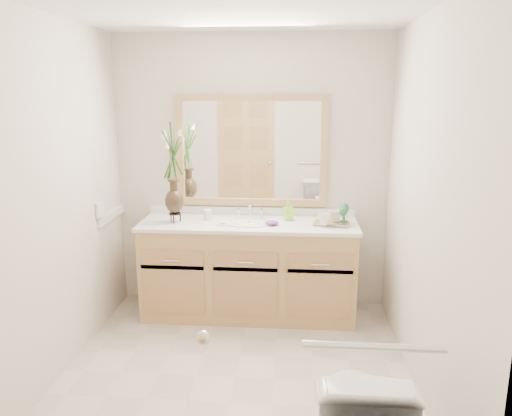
# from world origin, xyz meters

# --- Properties ---
(floor) EXTENTS (2.60, 2.60, 0.00)m
(floor) POSITION_xyz_m (0.00, 0.00, 0.00)
(floor) COLOR beige
(floor) RESTS_ON ground
(ceiling) EXTENTS (2.40, 2.60, 0.02)m
(ceiling) POSITION_xyz_m (0.00, 0.00, 2.40)
(ceiling) COLOR white
(ceiling) RESTS_ON wall_back
(wall_back) EXTENTS (2.40, 0.02, 2.40)m
(wall_back) POSITION_xyz_m (0.00, 1.30, 1.20)
(wall_back) COLOR beige
(wall_back) RESTS_ON floor
(wall_front) EXTENTS (2.40, 0.02, 2.40)m
(wall_front) POSITION_xyz_m (0.00, -1.30, 1.20)
(wall_front) COLOR beige
(wall_front) RESTS_ON floor
(wall_left) EXTENTS (0.02, 2.60, 2.40)m
(wall_left) POSITION_xyz_m (-1.20, 0.00, 1.20)
(wall_left) COLOR beige
(wall_left) RESTS_ON floor
(wall_right) EXTENTS (0.02, 2.60, 2.40)m
(wall_right) POSITION_xyz_m (1.20, 0.00, 1.20)
(wall_right) COLOR beige
(wall_right) RESTS_ON floor
(vanity) EXTENTS (1.80, 0.55, 0.80)m
(vanity) POSITION_xyz_m (0.00, 1.01, 0.40)
(vanity) COLOR tan
(vanity) RESTS_ON floor
(counter) EXTENTS (1.84, 0.57, 0.03)m
(counter) POSITION_xyz_m (0.00, 1.01, 0.82)
(counter) COLOR white
(counter) RESTS_ON vanity
(sink) EXTENTS (0.38, 0.34, 0.23)m
(sink) POSITION_xyz_m (0.00, 1.00, 0.78)
(sink) COLOR white
(sink) RESTS_ON counter
(mirror) EXTENTS (1.32, 0.04, 0.97)m
(mirror) POSITION_xyz_m (0.00, 1.28, 1.41)
(mirror) COLOR white
(mirror) RESTS_ON wall_back
(switch_plate) EXTENTS (0.02, 0.12, 0.12)m
(switch_plate) POSITION_xyz_m (-1.19, 0.76, 0.98)
(switch_plate) COLOR white
(switch_plate) RESTS_ON wall_left
(door) EXTENTS (0.80, 0.03, 2.00)m
(door) POSITION_xyz_m (-0.30, -1.29, 1.00)
(door) COLOR tan
(door) RESTS_ON floor
(grab_bar) EXTENTS (0.55, 0.03, 0.03)m
(grab_bar) POSITION_xyz_m (0.70, -1.27, 0.95)
(grab_bar) COLOR silver
(grab_bar) RESTS_ON wall_front
(flower_vase) EXTENTS (0.18, 0.18, 0.75)m
(flower_vase) POSITION_xyz_m (-0.62, 0.98, 1.34)
(flower_vase) COLOR black
(flower_vase) RESTS_ON counter
(tumbler) EXTENTS (0.07, 0.07, 0.09)m
(tumbler) POSITION_xyz_m (-0.36, 1.09, 0.87)
(tumbler) COLOR silver
(tumbler) RESTS_ON counter
(soap_dish) EXTENTS (0.09, 0.09, 0.03)m
(soap_dish) POSITION_xyz_m (-0.21, 0.91, 0.84)
(soap_dish) COLOR silver
(soap_dish) RESTS_ON counter
(soap_bottle) EXTENTS (0.08, 0.08, 0.15)m
(soap_bottle) POSITION_xyz_m (0.33, 1.13, 0.90)
(soap_bottle) COLOR #9CE936
(soap_bottle) RESTS_ON counter
(purple_dish) EXTENTS (0.12, 0.10, 0.04)m
(purple_dish) POSITION_xyz_m (0.20, 0.94, 0.85)
(purple_dish) COLOR #642570
(purple_dish) RESTS_ON counter
(tray) EXTENTS (0.32, 0.24, 0.01)m
(tray) POSITION_xyz_m (0.70, 1.00, 0.84)
(tray) COLOR olive
(tray) RESTS_ON counter
(mug_left) EXTENTS (0.12, 0.12, 0.10)m
(mug_left) POSITION_xyz_m (0.63, 0.94, 0.89)
(mug_left) COLOR silver
(mug_left) RESTS_ON tray
(mug_right) EXTENTS (0.14, 0.14, 0.11)m
(mug_right) POSITION_xyz_m (0.72, 1.04, 0.90)
(mug_right) COLOR silver
(mug_right) RESTS_ON tray
(goblet_front) EXTENTS (0.07, 0.07, 0.15)m
(goblet_front) POSITION_xyz_m (0.79, 0.96, 0.95)
(goblet_front) COLOR #226839
(goblet_front) RESTS_ON tray
(goblet_back) EXTENTS (0.07, 0.07, 0.16)m
(goblet_back) POSITION_xyz_m (0.81, 1.06, 0.95)
(goblet_back) COLOR #226839
(goblet_back) RESTS_ON tray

